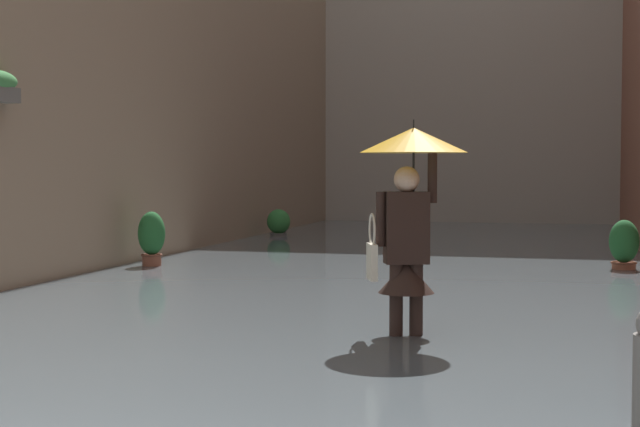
{
  "coord_description": "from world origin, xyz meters",
  "views": [
    {
      "loc": [
        -2.74,
        2.43,
        1.71
      ],
      "look_at": [
        -0.53,
        -5.95,
        1.28
      ],
      "focal_mm": 54.12,
      "sensor_mm": 36.0,
      "label": 1
    }
  ],
  "objects_px": {
    "potted_plant_far_left": "(624,249)",
    "potted_plant_mid_right": "(152,241)",
    "potted_plant_far_right": "(279,225)",
    "person_wading": "(410,195)"
  },
  "relations": [
    {
      "from": "potted_plant_far_right",
      "to": "potted_plant_far_left",
      "type": "bearing_deg",
      "value": 143.95
    },
    {
      "from": "person_wading",
      "to": "potted_plant_mid_right",
      "type": "bearing_deg",
      "value": -45.99
    },
    {
      "from": "potted_plant_far_left",
      "to": "potted_plant_mid_right",
      "type": "relative_size",
      "value": 0.9
    },
    {
      "from": "person_wading",
      "to": "potted_plant_far_right",
      "type": "relative_size",
      "value": 2.7
    },
    {
      "from": "potted_plant_far_right",
      "to": "person_wading",
      "type": "bearing_deg",
      "value": 112.77
    },
    {
      "from": "potted_plant_far_left",
      "to": "potted_plant_mid_right",
      "type": "xyz_separation_m",
      "value": [
        6.84,
        1.31,
        0.08
      ]
    },
    {
      "from": "potted_plant_far_right",
      "to": "potted_plant_mid_right",
      "type": "relative_size",
      "value": 0.77
    },
    {
      "from": "potted_plant_far_right",
      "to": "potted_plant_far_left",
      "type": "xyz_separation_m",
      "value": [
        -6.79,
        4.94,
        0.06
      ]
    },
    {
      "from": "person_wading",
      "to": "potted_plant_mid_right",
      "type": "height_order",
      "value": "person_wading"
    },
    {
      "from": "person_wading",
      "to": "potted_plant_mid_right",
      "type": "distance_m",
      "value": 6.86
    }
  ]
}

